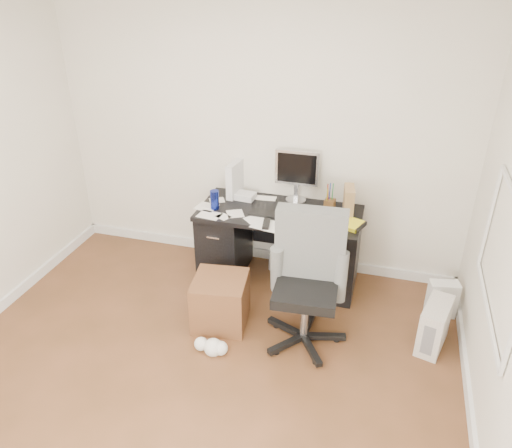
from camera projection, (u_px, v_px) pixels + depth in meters
The scene contains 18 objects.
ground at pixel (185, 395), 3.65m from camera, with size 4.00×4.00×0.00m, color #492E17.
room_shell at pixel (172, 187), 2.88m from camera, with size 4.02×4.02×2.71m.
desk at pixel (279, 244), 4.79m from camera, with size 1.50×0.70×0.75m.
loose_papers at pixel (257, 211), 4.63m from camera, with size 1.10×0.60×0.00m, color silver, non-canonical shape.
lcd_monitor at pixel (297, 176), 4.69m from camera, with size 0.41×0.24×0.52m, color #BBBCC0, non-canonical shape.
keyboard at pixel (271, 214), 4.54m from camera, with size 0.39×0.13×0.02m, color black.
computer_mouse at pixel (327, 219), 4.43m from camera, with size 0.05×0.05×0.05m, color #BBBCC0.
travel_mug at pixel (215, 200), 4.63m from camera, with size 0.08×0.08×0.18m, color navy.
white_binder at pixel (235, 179), 4.86m from camera, with size 0.14×0.30×0.34m, color silver.
magazine_file at pixel (349, 201), 4.50m from camera, with size 0.12×0.23×0.27m, color #9B704B.
pen_cup at pixel (330, 197), 4.56m from camera, with size 0.11×0.11×0.27m, color #593719, non-canonical shape.
yellow_book at pixel (353, 225), 4.35m from camera, with size 0.16×0.20×0.03m, color yellow.
paper_remote at pixel (269, 224), 4.37m from camera, with size 0.29×0.23×0.02m, color silver, non-canonical shape.
office_chair at pixel (306, 284), 3.91m from camera, with size 0.64×0.64×1.13m, color #555754, non-canonical shape.
pc_tower at pixel (434, 326), 4.03m from camera, with size 0.18×0.41×0.41m, color #ACA69B.
shopping_bag at pixel (442, 299), 4.39m from camera, with size 0.25×0.18×0.34m, color silver.
wicker_basket at pixel (220, 301), 4.28m from camera, with size 0.44×0.44×0.44m, color #4A2916.
desk_printer at pixel (288, 262), 5.07m from camera, with size 0.30×0.25×0.18m, color slate.
Camera 1 is at (1.22, -2.38, 2.83)m, focal length 35.00 mm.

